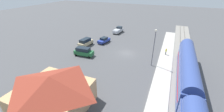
{
  "coord_description": "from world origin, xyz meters",
  "views": [
    {
      "loc": [
        -9.99,
        33.47,
        16.76
      ],
      "look_at": [
        2.09,
        4.73,
        1.0
      ],
      "focal_mm": 23.22,
      "sensor_mm": 36.0,
      "label": 1
    }
  ],
  "objects_px": {
    "suv_green": "(84,51)",
    "light_pole_near_platform": "(154,44)",
    "station_building": "(52,92)",
    "suv_tan": "(86,42)",
    "pickup_silver": "(118,30)",
    "sedan_blue": "(104,40)",
    "pedestrian_on_platform": "(166,51)"
  },
  "relations": [
    {
      "from": "pedestrian_on_platform",
      "to": "pickup_silver",
      "type": "bearing_deg",
      "value": -36.58
    },
    {
      "from": "suv_green",
      "to": "light_pole_near_platform",
      "type": "xyz_separation_m",
      "value": [
        -16.84,
        -1.66,
        4.08
      ]
    },
    {
      "from": "station_building",
      "to": "suv_tan",
      "type": "distance_m",
      "value": 24.02
    },
    {
      "from": "pedestrian_on_platform",
      "to": "light_pole_near_platform",
      "type": "relative_size",
      "value": 0.2
    },
    {
      "from": "sedan_blue",
      "to": "station_building",
      "type": "bearing_deg",
      "value": 100.16
    },
    {
      "from": "pedestrian_on_platform",
      "to": "sedan_blue",
      "type": "relative_size",
      "value": 0.36
    },
    {
      "from": "suv_green",
      "to": "sedan_blue",
      "type": "bearing_deg",
      "value": -94.84
    },
    {
      "from": "suv_tan",
      "to": "light_pole_near_platform",
      "type": "relative_size",
      "value": 0.61
    },
    {
      "from": "pedestrian_on_platform",
      "to": "sedan_blue",
      "type": "height_order",
      "value": "pedestrian_on_platform"
    },
    {
      "from": "pedestrian_on_platform",
      "to": "suv_green",
      "type": "bearing_deg",
      "value": 22.72
    },
    {
      "from": "pedestrian_on_platform",
      "to": "sedan_blue",
      "type": "bearing_deg",
      "value": -6.22
    },
    {
      "from": "sedan_blue",
      "to": "light_pole_near_platform",
      "type": "bearing_deg",
      "value": 152.08
    },
    {
      "from": "pedestrian_on_platform",
      "to": "pickup_silver",
      "type": "distance_m",
      "value": 22.39
    },
    {
      "from": "pedestrian_on_platform",
      "to": "suv_tan",
      "type": "xyz_separation_m",
      "value": [
        22.43,
        2.33,
        -0.13
      ]
    },
    {
      "from": "station_building",
      "to": "suv_tan",
      "type": "bearing_deg",
      "value": -68.7
    },
    {
      "from": "suv_tan",
      "to": "sedan_blue",
      "type": "height_order",
      "value": "suv_tan"
    },
    {
      "from": "station_building",
      "to": "pedestrian_on_platform",
      "type": "height_order",
      "value": "station_building"
    },
    {
      "from": "suv_green",
      "to": "light_pole_near_platform",
      "type": "distance_m",
      "value": 17.41
    },
    {
      "from": "pedestrian_on_platform",
      "to": "suv_tan",
      "type": "distance_m",
      "value": 22.56
    },
    {
      "from": "station_building",
      "to": "light_pole_near_platform",
      "type": "relative_size",
      "value": 1.21
    },
    {
      "from": "pickup_silver",
      "to": "light_pole_near_platform",
      "type": "relative_size",
      "value": 0.66
    },
    {
      "from": "pickup_silver",
      "to": "sedan_blue",
      "type": "xyz_separation_m",
      "value": [
        0.53,
        11.33,
        -0.15
      ]
    },
    {
      "from": "light_pole_near_platform",
      "to": "station_building",
      "type": "bearing_deg",
      "value": 58.4
    },
    {
      "from": "pedestrian_on_platform",
      "to": "suv_green",
      "type": "height_order",
      "value": "suv_green"
    },
    {
      "from": "pickup_silver",
      "to": "suv_green",
      "type": "bearing_deg",
      "value": 86.3
    },
    {
      "from": "station_building",
      "to": "suv_green",
      "type": "distance_m",
      "value": 17.57
    },
    {
      "from": "suv_green",
      "to": "sedan_blue",
      "type": "height_order",
      "value": "suv_green"
    },
    {
      "from": "suv_tan",
      "to": "pickup_silver",
      "type": "height_order",
      "value": "suv_tan"
    },
    {
      "from": "suv_tan",
      "to": "station_building",
      "type": "bearing_deg",
      "value": 111.3
    },
    {
      "from": "station_building",
      "to": "suv_green",
      "type": "relative_size",
      "value": 2.03
    },
    {
      "from": "pedestrian_on_platform",
      "to": "sedan_blue",
      "type": "xyz_separation_m",
      "value": [
        18.51,
        -2.02,
        -0.4
      ]
    },
    {
      "from": "sedan_blue",
      "to": "pedestrian_on_platform",
      "type": "bearing_deg",
      "value": 173.78
    }
  ]
}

